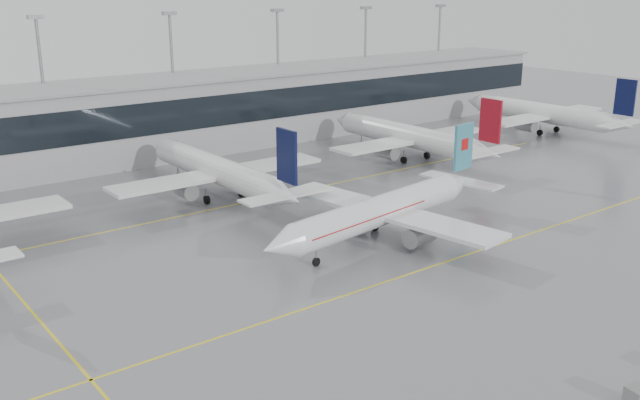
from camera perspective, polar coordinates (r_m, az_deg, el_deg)
ground at (r=69.36m, az=6.09°, el=-6.26°), size 320.00×320.00×0.00m
taxi_line_main at (r=69.36m, az=6.09°, el=-6.26°), size 120.00×0.25×0.01m
taxi_line_north at (r=91.95m, az=-6.86°, el=-0.37°), size 120.00×0.25×0.01m
taxi_line_cross at (r=68.13m, az=-22.30°, el=-7.96°), size 0.25×60.00×0.01m
terminal at (r=118.46m, az=-15.01°, el=6.09°), size 180.00×15.00×12.00m
terminal_glass at (r=111.37m, az=-13.53°, el=6.31°), size 180.00×0.20×5.00m
terminal_roof at (r=117.51m, az=-15.24°, el=9.05°), size 182.00×16.00×0.40m
light_masts at (r=122.90m, az=-16.38°, el=9.83°), size 156.40×1.00×22.60m
air_canada_jet at (r=78.52m, az=5.35°, el=-0.74°), size 35.26×28.11×10.94m
parked_jet_c at (r=94.01m, az=-8.10°, el=2.32°), size 29.64×36.96×11.72m
parked_jet_d at (r=114.78m, az=7.29°, el=5.02°), size 29.64×36.96×11.72m
parked_jet_e at (r=141.28m, az=17.52°, el=6.63°), size 29.64×36.96×11.72m
gse_unit at (r=53.91m, az=24.04°, el=-14.20°), size 1.58×1.50×1.38m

